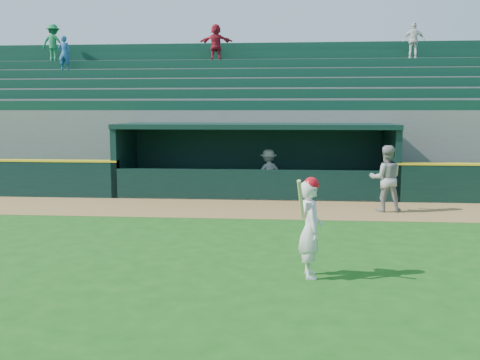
{
  "coord_description": "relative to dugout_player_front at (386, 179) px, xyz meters",
  "views": [
    {
      "loc": [
        1.05,
        -10.7,
        2.92
      ],
      "look_at": [
        0.0,
        1.6,
        1.3
      ],
      "focal_mm": 40.0,
      "sensor_mm": 36.0,
      "label": 1
    }
  ],
  "objects": [
    {
      "name": "warning_track",
      "position": [
        -3.94,
        0.04,
        -0.95
      ],
      "size": [
        40.0,
        3.0,
        0.01
      ],
      "primitive_type": "cube",
      "color": "olive",
      "rests_on": "ground"
    },
    {
      "name": "stands",
      "position": [
        -3.93,
        7.71,
        1.44
      ],
      "size": [
        34.5,
        6.25,
        6.97
      ],
      "color": "slate",
      "rests_on": "ground"
    },
    {
      "name": "dugout_player_inside",
      "position": [
        -3.47,
        2.63,
        -0.17
      ],
      "size": [
        1.17,
        0.94,
        1.59
      ],
      "primitive_type": "imported",
      "rotation": [
        0.0,
        0.0,
        3.54
      ],
      "color": "#A6A6A1",
      "rests_on": "ground"
    },
    {
      "name": "dugout_player_front",
      "position": [
        0.0,
        0.0,
        0.0
      ],
      "size": [
        0.94,
        0.73,
        1.92
      ],
      "primitive_type": "imported",
      "rotation": [
        0.0,
        0.0,
        3.14
      ],
      "color": "gray",
      "rests_on": "ground"
    },
    {
      "name": "dugout",
      "position": [
        -3.94,
        3.15,
        0.4
      ],
      "size": [
        9.4,
        2.8,
        2.46
      ],
      "color": "#62635E",
      "rests_on": "ground"
    },
    {
      "name": "ground",
      "position": [
        -3.94,
        -4.86,
        -0.96
      ],
      "size": [
        120.0,
        120.0,
        0.0
      ],
      "primitive_type": "plane",
      "color": "#184D13",
      "rests_on": "ground"
    },
    {
      "name": "batter_at_plate",
      "position": [
        -2.44,
        -6.36,
        -0.07
      ],
      "size": [
        0.5,
        0.81,
        1.79
      ],
      "color": "silver",
      "rests_on": "ground"
    }
  ]
}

